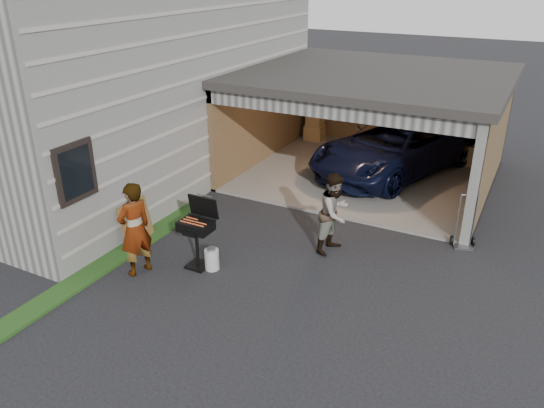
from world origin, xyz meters
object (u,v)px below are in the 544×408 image
(woman, at_px, (135,229))
(plywood_panel, at_px, (136,222))
(propane_tank, at_px, (212,259))
(minivan, at_px, (393,150))
(man, at_px, (335,213))
(hand_truck, at_px, (464,237))
(bbq_grill, at_px, (197,228))

(woman, height_order, plywood_panel, woman)
(propane_tank, bearing_deg, woman, -147.40)
(propane_tank, bearing_deg, minivan, 76.05)
(man, relative_size, plywood_panel, 1.81)
(woman, xyz_separation_m, hand_truck, (5.36, 3.98, -0.70))
(bbq_grill, xyz_separation_m, propane_tank, (0.29, 0.02, -0.63))
(minivan, bearing_deg, hand_truck, -33.44)
(woman, distance_m, hand_truck, 6.71)
(plywood_panel, distance_m, hand_truck, 6.92)
(bbq_grill, bearing_deg, plywood_panel, 172.99)
(plywood_panel, relative_size, hand_truck, 0.79)
(bbq_grill, xyz_separation_m, hand_truck, (4.47, 3.24, -0.61))
(man, height_order, propane_tank, man)
(bbq_grill, height_order, propane_tank, bbq_grill)
(minivan, height_order, bbq_grill, minivan)
(minivan, xyz_separation_m, propane_tank, (-1.65, -6.65, -0.52))
(minivan, xyz_separation_m, plywood_panel, (-3.68, -6.45, -0.27))
(man, distance_m, bbq_grill, 2.79)
(bbq_grill, height_order, plywood_panel, bbq_grill)
(man, relative_size, hand_truck, 1.44)
(bbq_grill, xyz_separation_m, plywood_panel, (-1.74, 0.21, -0.37))
(woman, xyz_separation_m, propane_tank, (1.18, 0.75, -0.72))
(hand_truck, bearing_deg, man, -168.64)
(bbq_grill, bearing_deg, minivan, 73.75)
(minivan, bearing_deg, woman, -90.83)
(woman, height_order, propane_tank, woman)
(bbq_grill, bearing_deg, hand_truck, 35.91)
(man, height_order, bbq_grill, man)
(woman, bearing_deg, hand_truck, 142.16)
(minivan, height_order, man, man)
(woman, xyz_separation_m, bbq_grill, (0.89, 0.74, -0.09))
(bbq_grill, distance_m, plywood_panel, 1.79)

